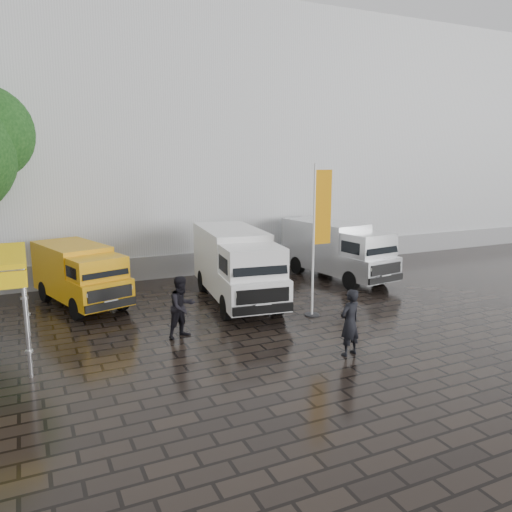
% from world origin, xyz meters
% --- Properties ---
extents(ground, '(120.00, 120.00, 0.00)m').
position_xyz_m(ground, '(0.00, 0.00, 0.00)').
color(ground, black).
rests_on(ground, ground).
extents(exhibition_hall, '(44.00, 16.00, 12.00)m').
position_xyz_m(exhibition_hall, '(2.00, 16.00, 6.00)').
color(exhibition_hall, silver).
rests_on(exhibition_hall, ground).
extents(hall_plinth, '(44.00, 0.15, 1.00)m').
position_xyz_m(hall_plinth, '(2.00, 7.95, 0.50)').
color(hall_plinth, gray).
rests_on(hall_plinth, ground).
extents(van_yellow, '(3.01, 4.89, 2.11)m').
position_xyz_m(van_yellow, '(-6.88, 5.14, 1.06)').
color(van_yellow, orange).
rests_on(van_yellow, ground).
extents(van_white, '(2.71, 6.13, 2.57)m').
position_xyz_m(van_white, '(-1.74, 3.25, 1.28)').
color(van_white, white).
rests_on(van_white, ground).
extents(van_silver, '(2.60, 5.76, 2.41)m').
position_xyz_m(van_silver, '(3.53, 4.70, 1.20)').
color(van_silver, silver).
rests_on(van_silver, ground).
extents(flagpole, '(0.88, 0.50, 4.95)m').
position_xyz_m(flagpole, '(0.07, 0.71, 2.76)').
color(flagpole, black).
rests_on(flagpole, ground).
extents(wheelie_bin, '(0.74, 0.74, 1.03)m').
position_xyz_m(wheelie_bin, '(7.38, 7.33, 0.52)').
color(wheelie_bin, black).
rests_on(wheelie_bin, ground).
extents(person_front, '(0.73, 0.57, 1.79)m').
position_xyz_m(person_front, '(-0.99, -2.61, 0.89)').
color(person_front, black).
rests_on(person_front, ground).
extents(person_tent, '(1.07, 0.97, 1.81)m').
position_xyz_m(person_tent, '(-4.58, 0.54, 0.91)').
color(person_tent, black).
rests_on(person_tent, ground).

